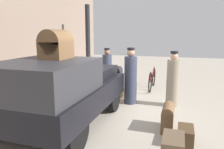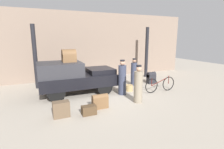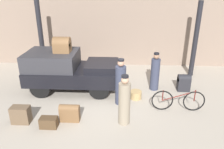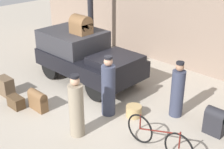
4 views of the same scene
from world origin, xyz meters
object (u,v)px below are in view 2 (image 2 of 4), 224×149
trunk_umber_medium (100,101)px  truck (73,76)px  trunk_on_truck_roof (69,56)px  bicycle (160,85)px  suitcase_black_upright (151,77)px  conductor_in_dark_uniform (134,73)px  porter_standing_middle (138,86)px  wicker_basket (129,88)px  porter_with_bicycle (122,79)px  suitcase_small_leather (61,109)px  suitcase_tan_flat (89,110)px

trunk_umber_medium → truck: bearing=103.2°
trunk_umber_medium → trunk_on_truck_roof: trunk_on_truck_roof is taller
bicycle → suitcase_black_upright: bearing=69.3°
conductor_in_dark_uniform → trunk_umber_medium: size_ratio=2.51×
bicycle → porter_standing_middle: 2.10m
wicker_basket → porter_with_bicycle: bearing=-146.9°
truck → suitcase_small_leather: 2.79m
truck → wicker_basket: 2.98m
porter_with_bicycle → conductor_in_dark_uniform: bearing=41.5°
truck → porter_with_bicycle: bearing=-27.1°
suitcase_tan_flat → conductor_in_dark_uniform: bearing=38.5°
porter_with_bicycle → suitcase_small_leather: 3.51m
conductor_in_dark_uniform → suitcase_small_leather: (-4.59, -2.67, -0.45)m
porter_standing_middle → suitcase_black_upright: (2.49, 2.44, -0.37)m
bicycle → porter_standing_middle: porter_standing_middle is taller
truck → trunk_umber_medium: size_ratio=5.80×
truck → suitcase_black_upright: truck is taller
truck → porter_standing_middle: (2.32, -2.38, -0.15)m
wicker_basket → truck: bearing=165.5°
wicker_basket → suitcase_small_leather: suitcase_small_leather is taller
bicycle → wicker_basket: bearing=150.3°
porter_standing_middle → suitcase_black_upright: 3.51m
wicker_basket → suitcase_tan_flat: size_ratio=0.83×
porter_standing_middle → suitcase_small_leather: size_ratio=2.85×
suitcase_black_upright → suitcase_tan_flat: (-4.83, -2.81, -0.21)m
bicycle → suitcase_tan_flat: 4.41m
suitcase_small_leather → conductor_in_dark_uniform: bearing=30.2°
porter_standing_middle → trunk_umber_medium: (-1.76, 0.02, -0.44)m
bicycle → conductor_in_dark_uniform: 1.81m
porter_standing_middle → conductor_in_dark_uniform: 2.83m
suitcase_tan_flat → trunk_on_truck_roof: trunk_on_truck_roof is taller
wicker_basket → suitcase_small_leather: (-3.77, -1.81, 0.13)m
conductor_in_dark_uniform → suitcase_black_upright: conductor_in_dark_uniform is taller
porter_standing_middle → conductor_in_dark_uniform: bearing=63.0°
bicycle → trunk_umber_medium: size_ratio=2.89×
wicker_basket → trunk_umber_medium: bearing=-143.7°
truck → porter_standing_middle: porter_standing_middle is taller
suitcase_small_leather → suitcase_tan_flat: bearing=-12.4°
truck → suitcase_black_upright: bearing=0.7°
bicycle → trunk_on_truck_roof: 4.89m
wicker_basket → porter_with_bicycle: porter_with_bicycle is taller
porter_with_bicycle → porter_standing_middle: bearing=-83.9°
porter_standing_middle → suitcase_tan_flat: size_ratio=3.11×
wicker_basket → suitcase_black_upright: suitcase_black_upright is taller
suitcase_small_leather → suitcase_tan_flat: size_ratio=1.09×
porter_with_bicycle → suitcase_small_leather: porter_with_bicycle is taller
suitcase_black_upright → suitcase_tan_flat: bearing=-149.9°
bicycle → wicker_basket: 1.66m
suitcase_small_leather → suitcase_black_upright: suitcase_black_upright is taller
porter_standing_middle → suitcase_small_leather: (-3.30, -0.15, -0.47)m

